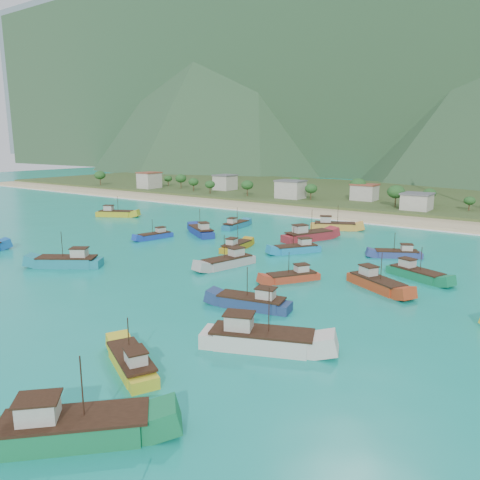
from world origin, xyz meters
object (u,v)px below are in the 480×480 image
Objects in this scene: boat_5 at (334,226)px; boat_6 at (292,277)px; boat_11 at (376,284)px; boat_13 at (260,340)px; boat_16 at (236,247)px; boat_8 at (308,236)px; boat_17 at (116,214)px; boat_7 at (72,430)px; boat_23 at (253,303)px; boat_12 at (416,274)px; boat_1 at (155,236)px; boat_20 at (397,254)px; boat_19 at (228,262)px; boat_27 at (297,249)px; boat_25 at (236,225)px; boat_26 at (201,232)px; boat_14 at (132,364)px; boat_18 at (68,262)px.

boat_5 reaches higher than boat_6.
boat_13 is at bearing 23.03° from boat_11.
boat_16 is at bearing -75.99° from boat_11.
boat_8 reaches higher than boat_17.
boat_23 is at bearing 144.24° from boat_7.
boat_12 is at bearing -5.44° from boat_16.
boat_1 is 0.96× the size of boat_20.
boat_7 is at bearing 176.81° from boat_23.
boat_19 reaches higher than boat_27.
boat_26 is (-1.31, -12.96, 0.17)m from boat_25.
boat_11 is at bearing 7.16° from boat_5.
boat_11 is 58.26m from boat_25.
boat_27 is at bearing -78.71° from boat_12.
boat_25 is (-38.77, 71.46, 0.02)m from boat_14.
boat_8 is (-20.26, 78.60, 0.03)m from boat_7.
boat_19 reaches higher than boat_23.
boat_23 is (-14.55, -28.35, 0.04)m from boat_12.
boat_23 reaches higher than boat_6.
boat_11 is 55.32m from boat_18.
boat_26 is at bearing -79.81° from boat_11.
boat_19 is at bearing 33.42° from boat_23.
boat_27 is (11.94, 5.34, 0.05)m from boat_16.
boat_5 reaches higher than boat_27.
boat_17 is 42.57m from boat_25.
boat_5 is 51.14m from boat_11.
boat_18 is 1.04× the size of boat_19.
boat_12 reaches higher than boat_6.
boat_26 is 1.18× the size of boat_27.
boat_16 reaches higher than boat_1.
boat_6 is at bearing -42.61° from boat_8.
boat_25 is at bearing 5.42° from boat_27.
boat_13 is (23.92, -72.67, 0.12)m from boat_5.
boat_1 is at bearing 48.04° from boat_23.
boat_25 is (-22.73, -13.07, -0.20)m from boat_5.
boat_6 is at bearing -28.29° from boat_12.
boat_8 is 0.99× the size of boat_13.
boat_26 is at bearing 52.59° from boat_17.
boat_5 is 49.49m from boat_6.
boat_12 is 0.90× the size of boat_17.
boat_8 is 23.87m from boat_25.
boat_27 is at bearing -91.84° from boat_19.
boat_11 is at bearing -102.14° from boat_18.
boat_14 is at bearing -65.89° from boat_25.
boat_8 is 19.53m from boat_16.
boat_11 is 42.52m from boat_14.
boat_8 is at bearing -61.95° from boat_18.
boat_18 is at bearing 56.48° from boat_6.
boat_25 is at bearing -92.40° from boat_11.
boat_23 is (15.95, -62.27, -0.13)m from boat_5.
boat_8 is at bearing 6.02° from boat_23.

